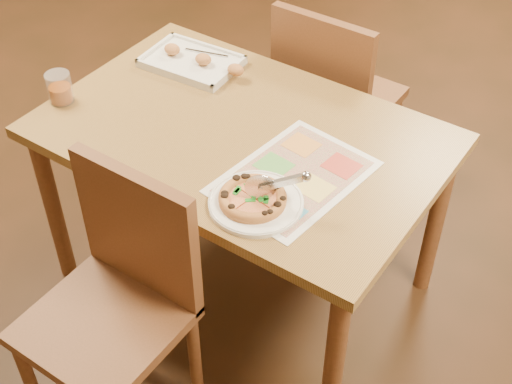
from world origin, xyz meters
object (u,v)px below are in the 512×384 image
Objects in this scene: plate at (256,203)px; menu at (294,177)px; pizza_cutter at (275,184)px; appetizer_tray at (194,62)px; chair_far at (330,86)px; pizza at (253,198)px; dining_table at (242,151)px; chair_near at (121,277)px; glass_tumbler at (60,89)px.

plate reaches higher than menu.
pizza_cutter is 0.38× the size of appetizer_tray.
chair_far reaches higher than appetizer_tray.
pizza is (0.23, -0.87, 0.18)m from chair_far.
dining_table is 2.75× the size of menu.
pizza is at bearing 173.36° from pizza_cutter.
plate is at bearing -38.62° from appetizer_tray.
chair_near reaches higher than pizza_cutter.
pizza is (-0.01, -0.00, 0.02)m from plate.
pizza_cutter is 0.33× the size of menu.
chair_near reaches higher than appetizer_tray.
pizza_cutter reaches higher than glass_tumbler.
pizza_cutter is (0.29, -0.84, 0.24)m from chair_far.
menu is at bearing 81.15° from plate.
pizza is 0.84m from glass_tumbler.
chair_near reaches higher than glass_tumbler.
pizza_cutter is at bearing -80.75° from menu.
chair_far is 1.18× the size of appetizer_tray.
glass_tumbler is (-0.61, -0.81, 0.20)m from chair_far.
glass_tumbler is (-0.61, -0.21, 0.13)m from dining_table.
dining_table is at bearing 18.90° from glass_tumbler.
chair_near is 4.41× the size of glass_tumbler.
dining_table is 0.37m from plate.
menu is at bearing 62.20° from chair_near.
appetizer_tray is 0.71m from menu.
dining_table is 0.45m from appetizer_tray.
pizza_cutter is at bearing 24.98° from pizza.
menu is (0.27, 0.50, 0.16)m from chair_near.
chair_near is 0.99× the size of menu.
plate is (0.24, -0.87, 0.16)m from chair_far.
pizza_cutter is 1.44× the size of glass_tumbler.
dining_table is 0.61m from chair_near.
plate is 0.78m from appetizer_tray.
chair_near is 0.75m from glass_tumbler.
menu is (0.64, -0.32, -0.01)m from appetizer_tray.
dining_table is at bearing 132.30° from plate.
pizza is 1.29× the size of pizza_cutter.
chair_near is 1.18× the size of appetizer_tray.
pizza_cutter is 0.81m from appetizer_tray.
dining_table is at bearing 90.00° from chair_far.
plate is at bearing -98.85° from menu.
glass_tumbler is (-0.90, 0.03, -0.04)m from pizza_cutter.
chair_far is 0.99× the size of menu.
pizza is at bearing -49.23° from dining_table.
appetizer_tray is (-0.61, 0.49, 0.01)m from plate.
dining_table is at bearing 159.60° from menu.
plate reaches higher than dining_table.
chair_near is at bearing -90.00° from dining_table.
pizza_cutter reaches higher than menu.
pizza reaches higher than menu.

